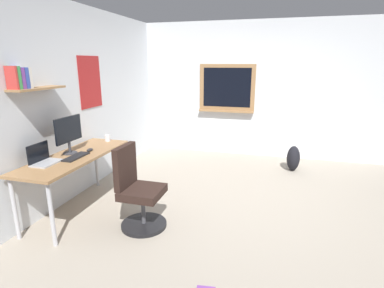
% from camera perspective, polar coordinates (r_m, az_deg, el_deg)
% --- Properties ---
extents(ground_plane, '(5.20, 5.20, 0.00)m').
position_cam_1_polar(ground_plane, '(4.05, 10.78, -11.91)').
color(ground_plane, '#9E9384').
rests_on(ground_plane, ground).
extents(wall_back, '(5.00, 0.30, 2.60)m').
position_cam_1_polar(wall_back, '(4.52, -21.16, 7.55)').
color(wall_back, silver).
rests_on(wall_back, ground).
extents(wall_right, '(0.22, 5.00, 2.60)m').
position_cam_1_polar(wall_right, '(6.08, 13.30, 9.85)').
color(wall_right, silver).
rests_on(wall_right, ground).
extents(desk, '(1.62, 0.58, 0.73)m').
position_cam_1_polar(desk, '(3.96, -21.19, -2.97)').
color(desk, '#997047').
rests_on(desk, ground).
extents(office_chair, '(0.52, 0.52, 0.95)m').
position_cam_1_polar(office_chair, '(3.48, -10.31, -9.10)').
color(office_chair, black).
rests_on(office_chair, ground).
extents(laptop, '(0.31, 0.21, 0.23)m').
position_cam_1_polar(laptop, '(3.75, -26.40, -2.53)').
color(laptop, '#ADAFB5').
rests_on(laptop, desk).
extents(monitor_primary, '(0.46, 0.17, 0.46)m').
position_cam_1_polar(monitor_primary, '(3.96, -22.39, 2.05)').
color(monitor_primary, '#38383D').
rests_on(monitor_primary, desk).
extents(keyboard, '(0.37, 0.13, 0.02)m').
position_cam_1_polar(keyboard, '(3.83, -21.15, -2.27)').
color(keyboard, black).
rests_on(keyboard, desk).
extents(computer_mouse, '(0.10, 0.06, 0.03)m').
position_cam_1_polar(computer_mouse, '(4.05, -18.82, -1.05)').
color(computer_mouse, '#262628').
rests_on(computer_mouse, desk).
extents(coffee_mug, '(0.08, 0.08, 0.09)m').
position_cam_1_polar(coffee_mug, '(4.48, -15.74, 1.11)').
color(coffee_mug, silver).
rests_on(coffee_mug, desk).
extents(backpack, '(0.32, 0.22, 0.43)m').
position_cam_1_polar(backpack, '(5.51, 18.67, -2.59)').
color(backpack, black).
rests_on(backpack, ground).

